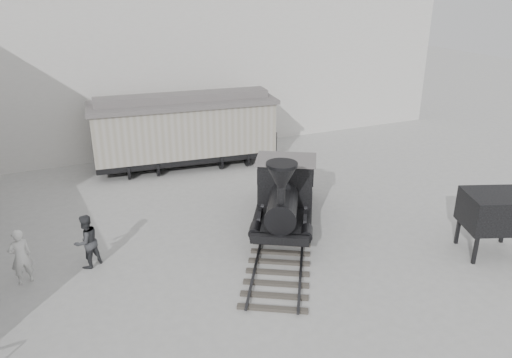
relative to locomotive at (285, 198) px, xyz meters
name	(u,v)px	position (x,y,z in m)	size (l,w,h in m)	color
ground	(281,289)	(-1.90, -3.59, -1.21)	(90.00, 90.00, 0.00)	#9E9E9B
north_wall	(154,44)	(-1.90, 11.39, 4.35)	(34.00, 2.51, 11.00)	silver
locomotive	(285,198)	(0.00, 0.00, 0.00)	(6.42, 9.01, 3.27)	#3C3733
boxcar	(184,129)	(-1.50, 7.89, 0.70)	(9.10, 3.64, 3.63)	black
visitor_a	(21,257)	(-8.94, -0.09, -0.31)	(0.66, 0.43, 1.80)	silver
visitor_b	(86,241)	(-7.02, 0.09, -0.31)	(0.88, 0.68, 1.80)	#36373A
coal_hopper	(495,215)	(5.52, -4.46, 0.20)	(2.43, 2.22, 2.16)	black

